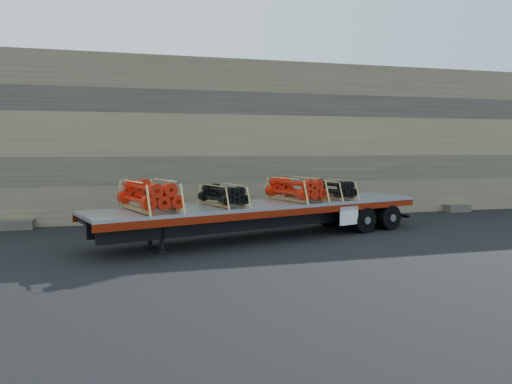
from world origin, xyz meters
TOP-DOWN VIEW (x-y plane):
  - ground at (0.00, 0.00)m, footprint 120.00×120.00m
  - rock_wall at (0.00, 6.50)m, footprint 44.00×3.00m
  - trailer at (0.73, 0.29)m, footprint 12.57×5.77m
  - bundle_front at (-3.29, -0.89)m, footprint 1.89×2.74m
  - bundle_midfront at (-0.86, -0.18)m, footprint 1.43×2.07m
  - bundle_midrear at (2.00, 0.66)m, footprint 1.73×2.50m
  - bundle_rear at (3.59, 1.12)m, footprint 1.45×2.10m

SIDE VIEW (x-z plane):
  - ground at x=0.00m, z-range 0.00..0.00m
  - trailer at x=0.73m, z-range 0.00..1.24m
  - bundle_midfront at x=-0.86m, z-range 1.24..1.91m
  - bundle_rear at x=3.59m, z-range 1.24..1.92m
  - bundle_midrear at x=2.00m, z-range 1.24..2.04m
  - bundle_front at x=-3.29m, z-range 1.24..2.12m
  - rock_wall at x=0.00m, z-range 0.00..7.00m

